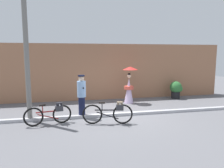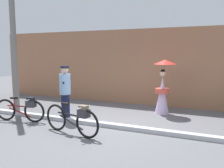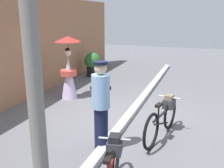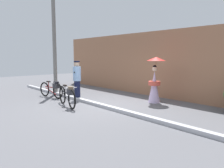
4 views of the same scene
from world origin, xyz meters
The scene contains 8 objects.
ground_plane centered at (0.00, 0.00, 0.00)m, with size 30.00×30.00×0.00m, color slate.
building_wall centered at (0.00, 3.49, 1.53)m, with size 14.00×0.40×3.07m, color #9E6B4C.
sidewalk_curb centered at (0.00, 0.00, 0.06)m, with size 14.00×0.20×0.12m, color #B2B2B7.
bicycle_near_officer centered at (-2.65, -0.54, 0.41)m, with size 1.66×0.49×0.77m.
bicycle_far_side centered at (-0.55, -0.94, 0.43)m, with size 1.80×0.53×0.82m.
person_officer centered at (-1.48, 0.08, 0.91)m, with size 0.34×0.37×1.71m.
person_with_parasol centered at (1.10, 2.18, 0.93)m, with size 0.78×0.78×1.88m.
utility_pole centered at (-3.44, 0.05, 2.40)m, with size 0.18×0.18×4.80m, color slate.
Camera 2 is at (2.72, -6.01, 2.09)m, focal length 38.21 mm.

